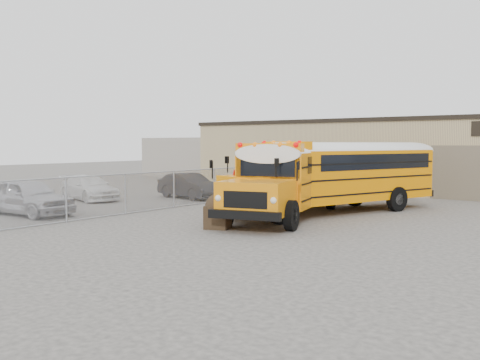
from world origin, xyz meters
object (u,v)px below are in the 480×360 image
Objects in this scene: school_bus_left at (325,166)px; car_dark at (189,186)px; car_white at (89,188)px; car_silver at (28,197)px; school_bus_right at (433,167)px; tarp_bundle at (218,211)px.

car_dark is (-6.31, -4.26, -1.12)m from school_bus_left.
car_silver is at bearing -138.90° from car_white.
school_bus_left is 15.42m from car_silver.
school_bus_right is 2.64× the size of car_dark.
school_bus_right is at bearing -51.58° from car_dark.
car_dark is at bearing -32.12° from car_white.
school_bus_left is 2.45× the size of car_white.
school_bus_right reaches higher than car_silver.
car_white is at bearing 146.35° from car_dark.
car_dark is at bearing 138.45° from tarp_bundle.
car_silver is at bearing -117.40° from school_bus_left.
tarp_bundle is at bearing -93.39° from car_white.
school_bus_left is at bearing -31.14° from car_silver.
school_bus_right is (5.29, 1.94, 0.04)m from school_bus_left.
school_bus_right reaches higher than car_dark.
tarp_bundle is 10.88m from car_dark.
school_bus_left is 8.70× the size of tarp_bundle.
car_white is (-10.13, -8.22, -1.17)m from school_bus_left.
car_white is at bearing -146.63° from school_bus_right.
car_white is at bearing 25.52° from car_silver.
school_bus_left is 2.58× the size of car_dark.
car_dark is (3.82, 3.96, 0.05)m from car_white.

